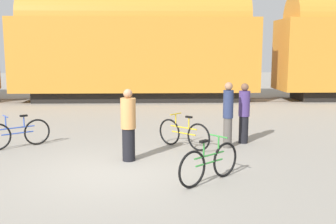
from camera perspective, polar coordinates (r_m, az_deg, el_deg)
name	(u,v)px	position (r m, az deg, el deg)	size (l,w,h in m)	color
ground_plane	(112,172)	(8.94, -8.12, -8.59)	(80.00, 80.00, 0.00)	gray
freight_train	(136,44)	(21.11, -4.68, 9.80)	(40.89, 2.83, 5.68)	black
rail_near	(136,102)	(20.57, -4.66, 1.43)	(52.89, 0.07, 0.01)	#4C4238
rail_far	(137,99)	(21.99, -4.49, 1.92)	(52.89, 0.07, 0.01)	#4C4238
bicycle_green	(209,163)	(8.13, 6.03, -7.42)	(1.37, 1.19, 0.94)	black
bicycle_blue	(18,134)	(11.67, -20.99, -2.96)	(1.52, 1.11, 0.93)	black
bicycle_yellow	(184,134)	(10.89, 2.27, -3.17)	(1.34, 1.27, 0.94)	black
person_in_navy	(228,114)	(10.94, 8.70, -0.31)	(0.28, 0.28, 1.82)	#514C47
person_in_tan	(128,125)	(9.57, -5.77, -1.93)	(0.37, 0.37, 1.77)	black
person_in_purple	(244,113)	(11.57, 10.98, -0.15)	(0.32, 0.32, 1.75)	black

